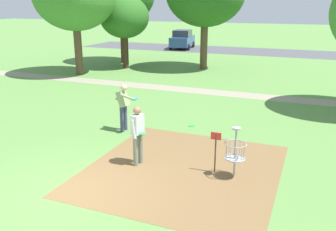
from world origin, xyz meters
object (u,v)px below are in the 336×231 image
player_foreground_watching (138,132)px  tree_mid_center (124,17)px  frisbee_near_basket (192,126)px  player_throwing (123,104)px  disc_golf_basket (233,150)px  parked_car_leftmost (182,39)px

player_foreground_watching → tree_mid_center: size_ratio=0.35×
player_foreground_watching → frisbee_near_basket: player_foreground_watching is taller
player_throwing → frisbee_near_basket: size_ratio=7.91×
disc_golf_basket → player_foreground_watching: bearing=-175.0°
disc_golf_basket → player_throwing: (-4.40, 2.12, 0.23)m
tree_mid_center → disc_golf_basket: bearing=-52.3°
disc_golf_basket → frisbee_near_basket: size_ratio=6.43×
parked_car_leftmost → frisbee_near_basket: bearing=-69.0°
frisbee_near_basket → parked_car_leftmost: size_ratio=0.05×
disc_golf_basket → frisbee_near_basket: bearing=123.2°
player_throwing → frisbee_near_basket: 2.70m
player_throwing → parked_car_leftmost: (-6.65, 24.16, -0.06)m
disc_golf_basket → frisbee_near_basket: disc_golf_basket is taller
disc_golf_basket → player_foreground_watching: 2.66m
frisbee_near_basket → tree_mid_center: tree_mid_center is taller
player_foreground_watching → player_throwing: (-1.76, 2.36, 0.02)m
player_foreground_watching → frisbee_near_basket: size_ratio=7.91×
player_foreground_watching → tree_mid_center: (-8.10, 14.12, 2.52)m
frisbee_near_basket → tree_mid_center: (-8.44, 10.36, 3.47)m
player_foreground_watching → player_throwing: bearing=126.7°
tree_mid_center → parked_car_leftmost: tree_mid_center is taller
disc_golf_basket → parked_car_leftmost: bearing=112.8°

